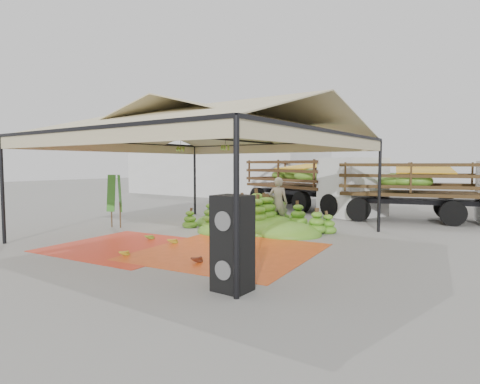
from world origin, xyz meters
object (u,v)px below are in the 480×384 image
Objects in this scene: vendor at (278,203)px; truck_right at (442,184)px; truck_left at (314,179)px; speaker_stack at (232,243)px; banana_heap at (255,213)px.

truck_right is at bearing -145.80° from vendor.
truck_right is (5.60, -0.67, -0.09)m from truck_left.
speaker_stack is 0.22× the size of truck_left.
truck_right reaches higher than speaker_stack.
truck_right is at bearing 82.20° from speaker_stack.
truck_right is (4.33, 5.03, 0.56)m from vendor.
truck_left is at bearing 96.63° from banana_heap.
banana_heap is at bearing 119.70° from speaker_stack.
truck_right is at bearing 14.91° from truck_left.
truck_left is at bearing 159.01° from truck_right.
banana_heap is at bearing -61.68° from truck_left.
truck_left is at bearing 108.45° from speaker_stack.
truck_left reaches higher than vendor.
vendor is 0.23× the size of truck_left.
speaker_stack reaches higher than banana_heap.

